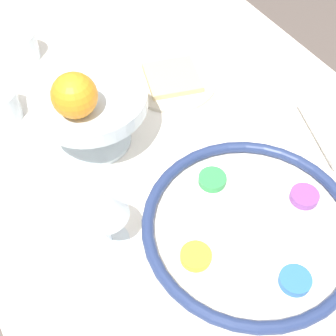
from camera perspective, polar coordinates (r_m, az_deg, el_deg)
ground_plane at (r=1.52m, az=2.42°, el=-18.33°), size 8.00×8.00×0.00m
dining_table at (r=1.17m, az=3.04°, el=-11.99°), size 1.47×0.81×0.76m
seder_plate at (r=0.78m, az=10.25°, el=-6.93°), size 0.35×0.35×0.03m
wine_glass at (r=0.69m, az=-7.86°, el=-4.58°), size 0.07×0.07×0.14m
fruit_stand at (r=0.84m, az=-9.50°, el=7.69°), size 0.21×0.21×0.12m
orange_fruit at (r=0.76m, az=-11.35°, el=8.67°), size 0.08×0.08×0.08m
bread_plate at (r=1.01m, az=0.53°, el=10.69°), size 0.19×0.19×0.02m
napkin_roll at (r=0.93m, az=18.55°, el=4.29°), size 0.17×0.09×0.04m
cup_near at (r=0.97m, az=-19.81°, el=7.21°), size 0.08×0.08×0.06m
cup_mid at (r=1.11m, az=-17.54°, el=14.03°), size 0.08×0.08×0.06m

